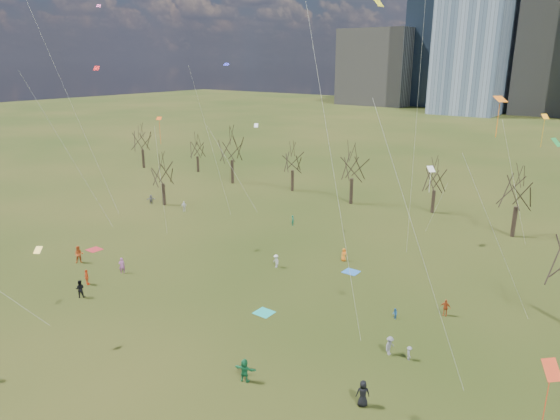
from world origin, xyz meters
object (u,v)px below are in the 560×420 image
Objects in this scene: person_4 at (87,277)px; person_2 at (79,254)px; blanket_teal at (264,313)px; blanket_crimson at (94,250)px; blanket_navy at (351,272)px.

person_2 is at bearing -0.64° from person_4.
blanket_teal and blanket_crimson have the same top height.
blanket_crimson is 10.01m from person_4.
person_4 is at bearing -161.30° from blanket_teal.
blanket_teal is 25.85m from blanket_crimson.
person_2 reaches higher than person_4.
person_4 is (5.73, -2.76, -0.18)m from person_2.
blanket_crimson is 0.81× the size of person_2.
person_2 is (-23.64, -3.30, 0.97)m from blanket_teal.
person_2 is 1.23× the size of person_4.
person_2 reaches higher than blanket_navy.
blanket_navy is at bearing -111.64° from person_4.
person_4 is (-19.79, -18.64, 0.79)m from blanket_navy.
person_2 is at bearing -172.05° from blanket_teal.
blanket_crimson is (-27.73, -12.59, 0.00)m from blanket_navy.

